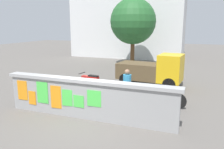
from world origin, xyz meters
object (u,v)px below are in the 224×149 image
Objects in this scene: tree_roadside at (133,21)px; person_walking at (127,84)px; motorcycle at (91,81)px; bicycle_near at (165,99)px; auto_rickshaw_truck at (153,70)px; bicycle_far at (91,96)px.

person_walking is at bearing -75.38° from tree_roadside.
motorcycle is at bearing -89.77° from tree_roadside.
tree_roadside is at bearing 104.62° from person_walking.
bicycle_near is 1.74m from person_walking.
motorcycle is 4.30m from bicycle_near.
person_walking reaches higher than bicycle_near.
bicycle_near is at bearing -17.41° from motorcycle.
person_walking is at bearing -35.20° from motorcycle.
bicycle_near is 1.06× the size of person_walking.
person_walking is at bearing -95.14° from auto_rickshaw_truck.
motorcycle is at bearing -145.39° from auto_rickshaw_truck.
person_walking is (1.54, 0.30, 0.62)m from bicycle_far.
auto_rickshaw_truck is 3.57m from motorcycle.
bicycle_near is 10.85m from tree_roadside.
tree_roadside is at bearing 113.63° from bicycle_near.
bicycle_far is at bearing -169.10° from person_walking.
auto_rickshaw_truck reaches higher than motorcycle.
tree_roadside reaches higher than bicycle_near.
auto_rickshaw_truck reaches higher than bicycle_far.
person_walking is 0.29× the size of tree_roadside.
bicycle_far is at bearing -84.11° from tree_roadside.
person_walking is 10.68m from tree_roadside.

